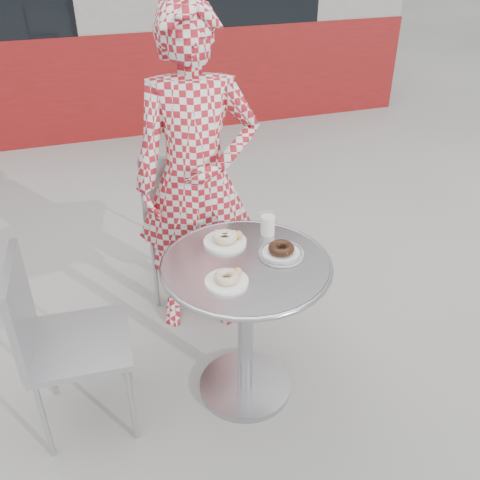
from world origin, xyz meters
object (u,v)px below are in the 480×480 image
object	(u,v)px
plate_far	(226,239)
milk_cup	(268,224)
chair_left	(83,373)
plate_checker	(281,251)
bistro_table	(246,297)
plate_near	(227,279)
chair_far	(186,245)
seated_person	(197,180)

from	to	relation	value
plate_far	milk_cup	bearing A→B (deg)	3.10
chair_left	milk_cup	world-z (taller)	chair_left
plate_checker	bistro_table	bearing A→B (deg)	-176.00
chair_left	plate_near	bearing A→B (deg)	-101.69
bistro_table	plate_near	world-z (taller)	plate_near
plate_far	plate_checker	distance (m)	0.26
plate_far	plate_near	xyz separation A→B (m)	(-0.08, -0.28, -0.00)
bistro_table	plate_checker	xyz separation A→B (m)	(0.16, 0.01, 0.19)
chair_far	plate_near	bearing A→B (deg)	96.13
plate_near	seated_person	bearing A→B (deg)	84.48
plate_far	plate_near	distance (m)	0.29
chair_far	milk_cup	size ratio (longest dim) A/B	8.56
chair_left	plate_near	world-z (taller)	chair_left
plate_checker	plate_far	bearing A→B (deg)	139.58
chair_far	milk_cup	world-z (taller)	chair_far
chair_left	plate_near	size ratio (longest dim) A/B	5.00
plate_far	plate_checker	size ratio (longest dim) A/B	0.97
bistro_table	seated_person	world-z (taller)	seated_person
bistro_table	plate_checker	size ratio (longest dim) A/B	3.77
chair_far	plate_checker	xyz separation A→B (m)	(0.22, -0.89, 0.46)
plate_near	chair_far	bearing A→B (deg)	86.79
bistro_table	chair_far	size ratio (longest dim) A/B	0.78
chair_far	plate_far	distance (m)	0.86
plate_far	milk_cup	world-z (taller)	milk_cup
chair_left	plate_far	world-z (taller)	chair_left
chair_left	milk_cup	bearing A→B (deg)	-78.10
plate_far	plate_checker	world-z (taller)	same
chair_far	chair_left	distance (m)	1.07
bistro_table	milk_cup	world-z (taller)	milk_cup
chair_left	bistro_table	bearing A→B (deg)	-91.15
milk_cup	seated_person	bearing A→B (deg)	116.86
seated_person	chair_left	bearing A→B (deg)	-129.82
plate_far	bistro_table	bearing A→B (deg)	-79.61
seated_person	plate_far	size ratio (longest dim) A/B	8.92
chair_far	milk_cup	bearing A→B (deg)	116.87
chair_far	seated_person	world-z (taller)	seated_person
plate_far	chair_left	bearing A→B (deg)	-171.08
bistro_table	chair_left	xyz separation A→B (m)	(-0.72, 0.07, -0.29)
plate_checker	seated_person	bearing A→B (deg)	109.11
bistro_table	plate_near	bearing A→B (deg)	-137.38
bistro_table	seated_person	distance (m)	0.68
bistro_table	chair_far	world-z (taller)	chair_far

